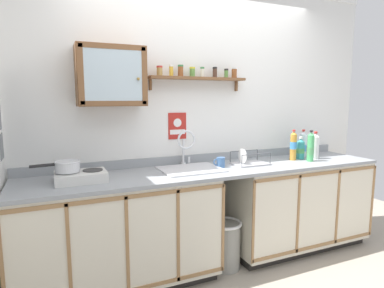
% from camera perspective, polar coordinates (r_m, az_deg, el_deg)
% --- Properties ---
extents(floor, '(6.39, 6.39, 0.00)m').
position_cam_1_polar(floor, '(3.06, 6.24, -22.13)').
color(floor, '#9E9384').
rests_on(floor, ground).
extents(back_wall, '(3.99, 0.07, 2.70)m').
position_cam_1_polar(back_wall, '(3.17, 1.38, 4.82)').
color(back_wall, white).
rests_on(back_wall, ground).
extents(lower_cabinet_run, '(1.60, 0.64, 0.88)m').
position_cam_1_polar(lower_cabinet_run, '(2.79, -12.83, -15.19)').
color(lower_cabinet_run, black).
rests_on(lower_cabinet_run, ground).
extents(lower_cabinet_run_right, '(1.50, 0.64, 0.88)m').
position_cam_1_polar(lower_cabinet_run_right, '(3.57, 17.75, -10.13)').
color(lower_cabinet_run_right, black).
rests_on(lower_cabinet_run_right, ground).
extents(countertop, '(3.35, 0.66, 0.03)m').
position_cam_1_polar(countertop, '(2.93, 4.20, -4.55)').
color(countertop, gray).
rests_on(countertop, lower_cabinet_run).
extents(backsplash, '(3.35, 0.02, 0.08)m').
position_cam_1_polar(backsplash, '(3.18, 1.62, -2.49)').
color(backsplash, gray).
rests_on(backsplash, countertop).
extents(sink, '(0.53, 0.47, 0.48)m').
position_cam_1_polar(sink, '(2.86, -0.32, -5.02)').
color(sink, silver).
rests_on(sink, countertop).
extents(hot_plate_stove, '(0.37, 0.26, 0.08)m').
position_cam_1_polar(hot_plate_stove, '(2.58, -19.06, -5.47)').
color(hot_plate_stove, silver).
rests_on(hot_plate_stove, countertop).
extents(saucepan, '(0.35, 0.19, 0.08)m').
position_cam_1_polar(saucepan, '(2.58, -21.28, -3.65)').
color(saucepan, silver).
rests_on(saucepan, hot_plate_stove).
extents(bottle_soda_green_0, '(0.07, 0.07, 0.31)m').
position_cam_1_polar(bottle_soda_green_0, '(3.42, 20.25, -0.59)').
color(bottle_soda_green_0, '#4CB266').
rests_on(bottle_soda_green_0, countertop).
extents(bottle_juice_amber_1, '(0.07, 0.07, 0.31)m').
position_cam_1_polar(bottle_juice_amber_1, '(3.42, 17.50, -0.29)').
color(bottle_juice_amber_1, gold).
rests_on(bottle_juice_amber_1, countertop).
extents(bottle_opaque_white_2, '(0.08, 0.08, 0.29)m').
position_cam_1_polar(bottle_opaque_white_2, '(3.58, 20.94, -0.43)').
color(bottle_opaque_white_2, white).
rests_on(bottle_opaque_white_2, countertop).
extents(bottle_detergent_teal_3, '(0.08, 0.08, 0.23)m').
position_cam_1_polar(bottle_detergent_teal_3, '(3.51, 18.65, -0.86)').
color(bottle_detergent_teal_3, teal).
rests_on(bottle_detergent_teal_3, countertop).
extents(bottle_water_clear_4, '(0.07, 0.07, 0.30)m').
position_cam_1_polar(bottle_water_clear_4, '(3.61, 19.03, -0.17)').
color(bottle_water_clear_4, silver).
rests_on(bottle_water_clear_4, countertop).
extents(dish_rack, '(0.34, 0.22, 0.16)m').
position_cam_1_polar(dish_rack, '(3.12, 10.04, -3.17)').
color(dish_rack, '#B2B2B7').
rests_on(dish_rack, countertop).
extents(mug, '(0.12, 0.08, 0.09)m').
position_cam_1_polar(mug, '(2.95, 5.06, -3.24)').
color(mug, '#3F6699').
rests_on(mug, countertop).
extents(wall_cabinet, '(0.55, 0.27, 0.48)m').
position_cam_1_polar(wall_cabinet, '(2.76, -14.13, 11.56)').
color(wall_cabinet, brown).
extents(spice_shelf, '(0.95, 0.14, 0.23)m').
position_cam_1_polar(spice_shelf, '(3.06, 1.09, 11.86)').
color(spice_shelf, brown).
extents(warning_sign, '(0.18, 0.01, 0.25)m').
position_cam_1_polar(warning_sign, '(3.05, -2.62, 3.17)').
color(warning_sign, '#B2261E').
extents(trash_bin, '(0.29, 0.29, 0.44)m').
position_cam_1_polar(trash_bin, '(3.07, 6.00, -17.19)').
color(trash_bin, gray).
rests_on(trash_bin, ground).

